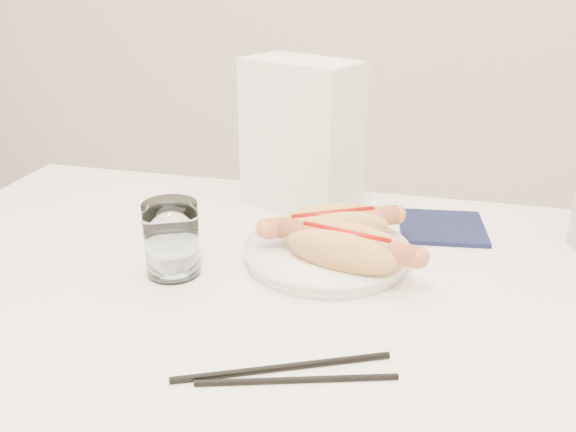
% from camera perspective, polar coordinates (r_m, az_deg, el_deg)
% --- Properties ---
extents(table, '(1.20, 0.80, 0.75)m').
position_cam_1_polar(table, '(0.84, 0.13, -10.79)').
color(table, white).
rests_on(table, ground).
extents(plate, '(0.27, 0.27, 0.02)m').
position_cam_1_polar(plate, '(0.89, 3.44, -3.45)').
color(plate, white).
rests_on(plate, table).
extents(hotdog_left, '(0.18, 0.14, 0.05)m').
position_cam_1_polar(hotdog_left, '(0.90, 3.97, -0.97)').
color(hotdog_left, tan).
rests_on(hotdog_left, plate).
extents(hotdog_right, '(0.19, 0.11, 0.05)m').
position_cam_1_polar(hotdog_right, '(0.83, 5.14, -2.81)').
color(hotdog_right, '#DE9F56').
rests_on(hotdog_right, plate).
extents(water_glass, '(0.07, 0.07, 0.10)m').
position_cam_1_polar(water_glass, '(0.85, -10.26, -2.01)').
color(water_glass, white).
rests_on(water_glass, table).
extents(chopstick_near, '(0.20, 0.07, 0.01)m').
position_cam_1_polar(chopstick_near, '(0.66, 0.79, -14.30)').
color(chopstick_near, black).
rests_on(chopstick_near, table).
extents(chopstick_far, '(0.21, 0.10, 0.01)m').
position_cam_1_polar(chopstick_far, '(0.68, -0.50, -13.25)').
color(chopstick_far, black).
rests_on(chopstick_far, table).
extents(napkin_box, '(0.21, 0.17, 0.24)m').
position_cam_1_polar(napkin_box, '(1.05, 1.19, 7.12)').
color(napkin_box, silver).
rests_on(napkin_box, table).
extents(navy_napkin, '(0.14, 0.14, 0.01)m').
position_cam_1_polar(navy_napkin, '(1.02, 13.48, -0.97)').
color(navy_napkin, '#111637').
rests_on(navy_napkin, table).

